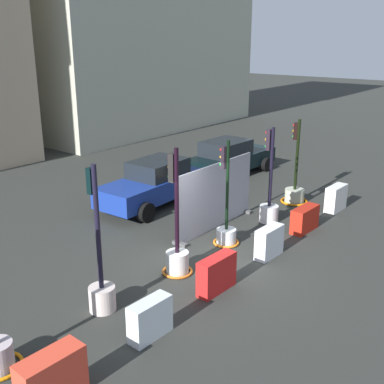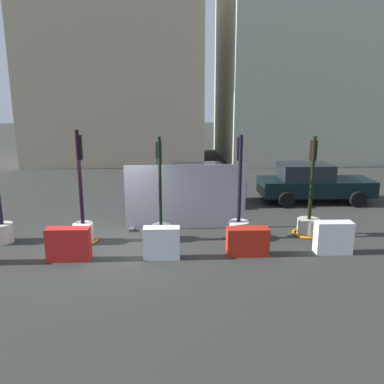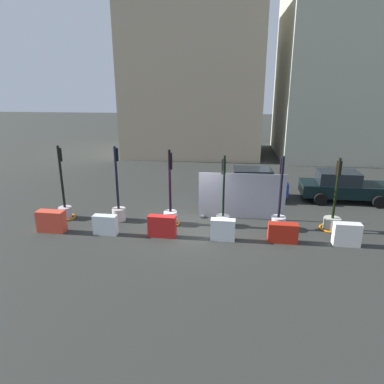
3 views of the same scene
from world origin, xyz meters
The scene contains 17 objects.
ground_plane centered at (0.00, 0.00, 0.00)m, with size 120.00×120.00×0.00m, color #2B2D29.
traffic_light_0 centered at (-6.06, 0.42, 0.55)m, with size 0.90×0.90×3.41m.
traffic_light_1 centered at (-3.50, 0.44, 0.69)m, with size 0.61×0.61×3.42m.
traffic_light_2 centered at (-1.08, 0.26, 0.64)m, with size 0.81×0.81×3.36m.
traffic_light_3 centered at (1.24, 0.31, 0.51)m, with size 0.78×0.78×3.15m.
traffic_light_4 centered at (3.61, 0.23, 0.66)m, with size 0.63×0.63×3.19m.
traffic_light_5 centered at (5.90, 0.46, 0.45)m, with size 1.01×1.01×3.12m.
construction_barrier_0 centered at (-5.93, -1.09, 0.46)m, with size 1.16×0.52×0.92m.
construction_barrier_1 centered at (-3.57, -1.12, 0.42)m, with size 0.99×0.40×0.83m.
construction_barrier_2 centered at (-1.20, -1.09, 0.45)m, with size 1.15×0.41×0.90m.
construction_barrier_3 centered at (1.27, -1.13, 0.44)m, with size 0.98×0.40×0.88m.
construction_barrier_4 centered at (3.62, -1.07, 0.39)m, with size 1.16×0.47×0.78m.
construction_barrier_5 centered at (6.03, -1.09, 0.45)m, with size 1.02×0.43×0.91m.
car_blue_estate centered at (2.41, 4.35, 0.83)m, with size 4.44×2.21×1.65m.
car_black_sedan centered at (7.49, 4.44, 0.79)m, with size 4.65×2.24×1.60m.
building_main_facade centered at (-1.83, 17.34, 6.29)m, with size 11.81×8.82×12.54m.
site_fence_panel centered at (2.05, 1.30, 1.03)m, with size 3.95×0.50×2.15m.
Camera 3 is at (1.44, -13.79, 5.98)m, focal length 32.18 mm.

